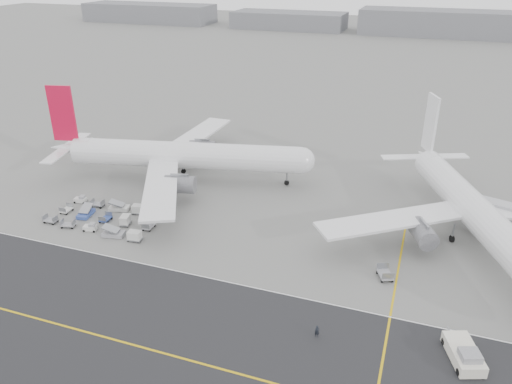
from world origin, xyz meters
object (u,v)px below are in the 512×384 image
(airliner_b, at_px, (477,213))
(ground_crew_a, at_px, (317,331))
(jet_bridge, at_px, (502,212))
(pushback_tug, at_px, (464,354))
(airliner_a, at_px, (179,155))

(airliner_b, distance_m, ground_crew_a, 36.20)
(airliner_b, xyz_separation_m, jet_bridge, (4.42, 5.06, -1.43))
(pushback_tug, height_order, jet_bridge, jet_bridge)
(airliner_a, relative_size, ground_crew_a, 32.79)
(airliner_a, distance_m, jet_bridge, 61.23)
(airliner_a, height_order, jet_bridge, airliner_a)
(jet_bridge, xyz_separation_m, ground_crew_a, (-23.19, -35.69, -3.09))
(airliner_b, bearing_deg, pushback_tug, -116.18)
(airliner_b, height_order, pushback_tug, airliner_b)
(airliner_a, xyz_separation_m, pushback_tug, (55.07, -35.32, -4.57))
(pushback_tug, bearing_deg, airliner_b, 66.64)
(airliner_a, bearing_deg, ground_crew_a, -147.01)
(airliner_b, distance_m, pushback_tug, 29.18)
(airliner_b, relative_size, pushback_tug, 6.06)
(airliner_a, bearing_deg, pushback_tug, -135.34)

